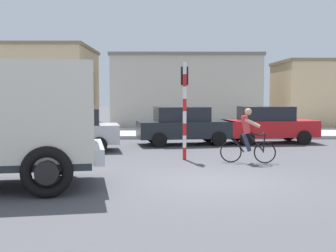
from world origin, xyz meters
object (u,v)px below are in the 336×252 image
(cyclist, at_px, (248,136))
(car_red_near, at_px, (268,124))
(traffic_light_pole, at_px, (185,97))
(car_white_mid, at_px, (184,125))
(car_far_side, at_px, (66,130))

(cyclist, xyz_separation_m, car_red_near, (1.92, 5.62, -0.05))
(cyclist, bearing_deg, traffic_light_pole, 157.74)
(cyclist, xyz_separation_m, car_white_mid, (-1.76, 5.07, -0.05))
(traffic_light_pole, relative_size, car_far_side, 0.76)
(car_red_near, bearing_deg, traffic_light_pole, -128.64)
(traffic_light_pole, xyz_separation_m, car_red_near, (3.86, 4.83, -1.25))
(car_white_mid, relative_size, car_far_side, 1.00)
(car_far_side, bearing_deg, traffic_light_pole, -25.84)
(traffic_light_pole, height_order, car_white_mid, traffic_light_pole)
(cyclist, relative_size, car_red_near, 0.41)
(traffic_light_pole, distance_m, car_far_side, 5.00)
(cyclist, height_order, traffic_light_pole, traffic_light_pole)
(car_red_near, bearing_deg, cyclist, -108.87)
(car_white_mid, height_order, car_far_side, same)
(cyclist, distance_m, traffic_light_pole, 2.42)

